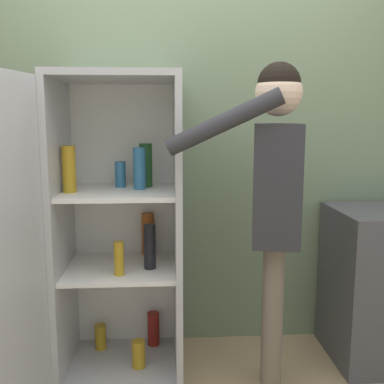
{
  "coord_description": "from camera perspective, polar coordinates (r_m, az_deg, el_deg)",
  "views": [
    {
      "loc": [
        -0.14,
        -1.82,
        1.44
      ],
      "look_at": [
        0.01,
        0.63,
        1.03
      ],
      "focal_mm": 42.0,
      "sensor_mm": 36.0,
      "label": 1
    }
  ],
  "objects": [
    {
      "name": "refrigerator",
      "position": [
        2.46,
        -11.55,
        -5.14
      ],
      "size": [
        0.85,
        1.26,
        1.67
      ],
      "color": "#B7BABC",
      "rests_on": "ground_plane"
    },
    {
      "name": "person",
      "position": [
        2.26,
        10.38,
        0.72
      ],
      "size": [
        0.7,
        0.52,
        1.7
      ],
      "color": "#726656",
      "rests_on": "ground_plane"
    },
    {
      "name": "wall_back",
      "position": [
        2.81,
        -0.73,
        6.06
      ],
      "size": [
        7.0,
        0.06,
        2.55
      ],
      "color": "gray",
      "rests_on": "ground_plane"
    }
  ]
}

